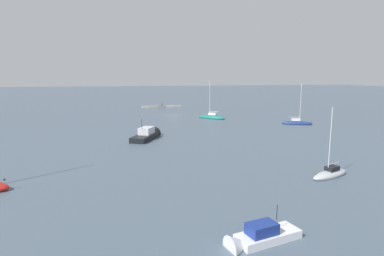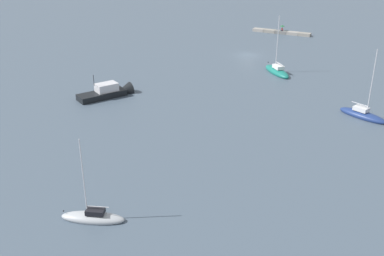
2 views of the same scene
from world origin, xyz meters
The scene contains 9 objects.
ground_plane centered at (0.00, 0.00, 0.00)m, with size 500.00×500.00×0.00m, color #475666.
seawall_pier centered at (0.00, -21.25, 0.33)m, with size 13.16×1.63×0.66m.
person_seated_maroon_left centered at (-0.11, -21.23, 0.91)m, with size 0.45×0.64×0.73m.
umbrella_open_green centered at (-0.12, -21.29, 1.76)m, with size 1.13×1.13×1.25m.
sailboat_teal_near centered at (-8.32, 8.46, 0.35)m, with size 6.53×6.61×9.55m.
sailboat_grey_mid centered at (-7.33, 54.81, 0.26)m, with size 5.50×3.28×7.56m.
sailboat_navy_outer centered at (-23.63, 21.78, 0.32)m, with size 6.63×4.21×9.14m.
motorboat_white_near centered at (5.82, 65.45, 0.30)m, with size 5.29×2.63×2.85m.
motorboat_black_mid centered at (9.38, 29.87, 0.47)m, with size 5.79×8.10×4.42m.
Camera 1 is at (14.04, 82.44, 10.40)m, focal length 29.52 mm.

